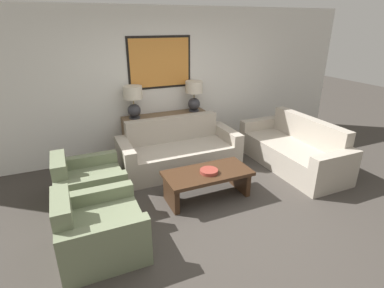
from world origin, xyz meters
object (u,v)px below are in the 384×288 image
table_lamp_right (194,93)px  couch_by_back_wall (179,152)px  coffee_table (207,178)px  console_table (166,135)px  decorative_bowl (209,171)px  armchair_near_back_wall (88,186)px  armchair_near_camera (99,231)px  table_lamp_left (133,99)px  couch_by_side (293,151)px

table_lamp_right → couch_by_back_wall: table_lamp_right is taller
table_lamp_right → coffee_table: table_lamp_right is taller
console_table → decorative_bowl: (0.02, -1.75, 0.04)m
armchair_near_back_wall → armchair_near_camera: size_ratio=1.00×
table_lamp_left → decorative_bowl: size_ratio=2.24×
table_lamp_right → couch_by_side: (1.29, -1.38, -0.85)m
armchair_near_back_wall → console_table: bearing=37.6°
table_lamp_right → armchair_near_camera: size_ratio=0.65×
console_table → coffee_table: console_table is taller
couch_by_back_wall → table_lamp_right: bearing=48.1°
table_lamp_right → armchair_near_camera: bearing=-133.7°
console_table → couch_by_back_wall: bearing=-90.0°
coffee_table → armchair_near_back_wall: 1.66m
couch_by_side → couch_by_back_wall: bearing=158.5°
couch_by_back_wall → decorative_bowl: bearing=-88.7°
coffee_table → decorative_bowl: decorative_bowl is taller
table_lamp_right → couch_by_side: bearing=-46.9°
armchair_near_camera → decorative_bowl: bearing=16.9°
decorative_bowl → armchair_near_back_wall: armchair_near_back_wall is taller
table_lamp_left → armchair_near_camera: (-0.98, -2.23, -0.86)m
coffee_table → armchair_near_camera: 1.66m
coffee_table → table_lamp_right: bearing=72.0°
console_table → armchair_near_back_wall: 1.97m
table_lamp_left → table_lamp_right: same height
table_lamp_right → armchair_near_camera: 3.21m
table_lamp_left → coffee_table: (0.60, -1.72, -0.82)m
table_lamp_left → coffee_table: 2.00m
console_table → coffee_table: size_ratio=1.28×
table_lamp_right → coffee_table: 1.99m
table_lamp_right → couch_by_side: table_lamp_right is taller
couch_by_back_wall → couch_by_side: size_ratio=1.00×
table_lamp_right → couch_by_back_wall: 1.21m
coffee_table → table_lamp_left: bearing=109.2°
couch_by_back_wall → decorative_bowl: couch_by_back_wall is taller
coffee_table → couch_by_side: bearing=10.3°
decorative_bowl → armchair_near_camera: bearing=-163.1°
table_lamp_left → table_lamp_right: 1.15m
coffee_table → decorative_bowl: 0.14m
console_table → table_lamp_left: bearing=180.0°
couch_by_back_wall → decorative_bowl: 1.12m
couch_by_back_wall → armchair_near_back_wall: (-1.56, -0.56, -0.01)m
console_table → decorative_bowl: console_table is taller
table_lamp_right → decorative_bowl: bearing=-107.5°
armchair_near_camera → couch_by_back_wall: bearing=45.6°
console_table → table_lamp_left: (-0.58, 0.00, 0.74)m
couch_by_back_wall → coffee_table: 1.07m
table_lamp_left → table_lamp_right: size_ratio=1.00×
couch_by_back_wall → coffee_table: size_ratio=1.63×
console_table → coffee_table: bearing=-89.3°
decorative_bowl → table_lamp_left: bearing=108.9°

